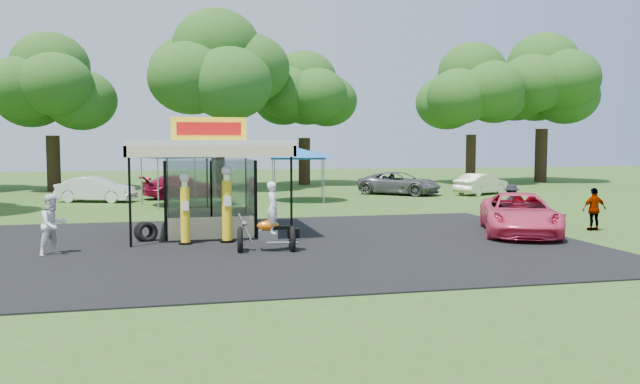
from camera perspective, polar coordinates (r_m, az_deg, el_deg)
The scene contains 24 objects.
ground at distance 18.22m, azimuth -2.97°, elevation -5.89°, with size 120.00×120.00×0.00m, color #2C5A1C.
asphalt_apron at distance 20.16m, azimuth -3.94°, elevation -4.83°, with size 20.00×14.00×0.04m, color black.
gas_station_kiosk at distance 22.73m, azimuth -10.11°, elevation 0.64°, with size 5.40×5.40×4.18m.
gas_pump_left at distance 20.45m, azimuth -12.23°, elevation -1.67°, with size 0.44×0.44×2.34m.
gas_pump_right at distance 20.60m, azimuth -8.50°, elevation -1.28°, with size 0.48×0.48×2.56m.
motorcycle at distance 18.80m, azimuth -4.52°, elevation -2.92°, with size 1.91×1.05×2.21m.
spare_tires at distance 21.49m, azimuth -15.65°, elevation -3.53°, with size 0.88×0.66×0.71m.
a_frame_sign at distance 22.66m, azimuth 20.75°, elevation -2.95°, with size 0.55×0.61×0.91m.
kiosk_car at distance 25.04m, azimuth -10.31°, elevation -2.01°, with size 1.13×2.82×0.96m, color yellow.
pink_sedan at distance 23.45m, azimuth 17.75°, elevation -1.94°, with size 2.47×5.35×1.49m, color #EC4067.
spectator_west at distance 19.78m, azimuth -23.22°, elevation -2.78°, with size 0.88×0.68×1.80m, color white.
spectator_east_a at distance 26.07m, azimuth 17.08°, elevation -1.12°, with size 1.06×0.61×1.64m, color black.
spectator_east_b at distance 25.52m, azimuth 23.79°, elevation -1.46°, with size 0.95×0.39×1.62m, color gray.
bg_car_a at distance 36.95m, azimuth -19.79°, elevation 0.22°, with size 1.49×4.26×1.41m, color white.
bg_car_b at distance 38.01m, azimuth -12.42°, elevation 0.48°, with size 1.95×4.81×1.39m, color maroon.
bg_car_d at distance 40.12m, azimuth 7.29°, elevation 0.80°, with size 2.41×5.23×1.45m, color #505153.
bg_car_e at distance 41.14m, azimuth 14.53°, elevation 0.71°, with size 1.42×4.08×1.35m, color beige.
tent_west at distance 33.34m, azimuth -12.93°, elevation 3.68°, with size 4.55×4.55×3.18m.
tent_east at distance 35.16m, azimuth -2.00°, elevation 3.57°, with size 4.30×4.30×3.01m.
oak_far_b at distance 46.66m, azimuth -23.37°, elevation 8.36°, with size 8.84×8.84×10.54m.
oak_far_c at distance 45.03m, azimuth -9.39°, elevation 10.25°, with size 10.50×10.50×12.37m.
oak_far_d at distance 49.49m, azimuth -1.45°, elevation 8.27°, with size 8.64×8.64×10.28m.
oak_far_e at distance 51.88m, azimuth 13.72°, elevation 8.52°, with size 9.27×9.27×11.04m.
oak_far_f at distance 56.21m, azimuth 19.70°, elevation 8.88°, with size 10.14×10.14×12.22m.
Camera 1 is at (-3.03, -17.66, 3.28)m, focal length 35.00 mm.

